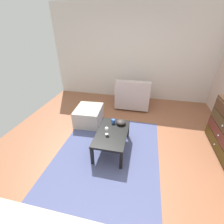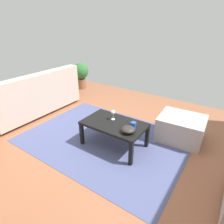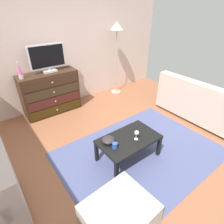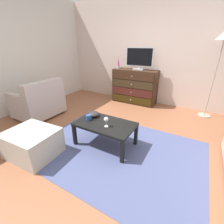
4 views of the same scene
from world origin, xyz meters
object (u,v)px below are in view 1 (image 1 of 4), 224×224
Objects in this scene: ottoman at (89,115)px; coffee_table at (112,134)px; wine_glass at (107,129)px; armchair at (133,96)px; mug at (113,121)px; bowl_decorative at (121,122)px.

coffee_table is at bearing 43.43° from ottoman.
coffee_table is 0.20m from wine_glass.
armchair is at bearing 174.04° from coffee_table.
wine_glass is at bearing -6.56° from mug.
wine_glass is 0.22× the size of ottoman.
wine_glass is 0.43m from bowl_decorative.
armchair reaches higher than coffee_table.
wine_glass is 2.00m from armchair.
wine_glass is at bearing -8.09° from armchair.
coffee_table and ottoman have the same top height.
wine_glass reaches higher than coffee_table.
wine_glass is 1.38× the size of mug.
armchair reaches higher than mug.
armchair is 1.46m from ottoman.
mug is at bearing -8.46° from armchair.
ottoman is at bearing -136.57° from coffee_table.
bowl_decorative is at bearing -3.00° from armchair.
bowl_decorative is 0.28× the size of ottoman.
bowl_decorative is (-0.31, 0.12, 0.09)m from coffee_table.
armchair is (-1.60, 0.24, -0.10)m from mug.
coffee_table is 1.91m from armchair.
mug is 0.91m from ottoman.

